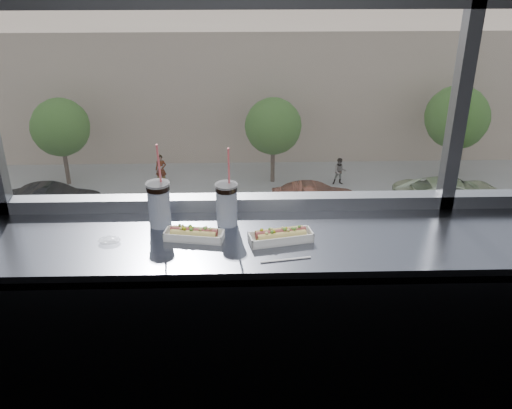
{
  "coord_description": "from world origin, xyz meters",
  "views": [
    {
      "loc": [
        0.07,
        -0.84,
        2.25
      ],
      "look_at": [
        0.13,
        1.23,
        1.25
      ],
      "focal_mm": 40.0,
      "sensor_mm": 36.0,
      "label": 1
    }
  ],
  "objects_px": {
    "car_near_d": "(390,278)",
    "tree_center": "(273,126)",
    "car_near_c": "(247,283)",
    "car_far_b": "(315,194)",
    "hotdog_tray_left": "(194,234)",
    "car_far_c": "(454,190)",
    "tree_right": "(457,118)",
    "car_far_a": "(52,196)",
    "soda_cup_left": "(159,202)",
    "soda_cup_right": "(227,202)",
    "loose_straw": "(286,260)",
    "pedestrian_a": "(161,167)",
    "pedestrian_c": "(340,169)",
    "hotdog_tray_right": "(281,236)",
    "car_near_b": "(52,285)",
    "wrapper": "(109,240)",
    "tree_left": "(60,127)"
  },
  "relations": [
    {
      "from": "car_near_d",
      "to": "tree_center",
      "type": "height_order",
      "value": "tree_center"
    },
    {
      "from": "car_near_c",
      "to": "car_far_b",
      "type": "bearing_deg",
      "value": -31.76
    },
    {
      "from": "hotdog_tray_left",
      "to": "car_far_c",
      "type": "xyz_separation_m",
      "value": [
        11.15,
        24.28,
        -10.96
      ]
    },
    {
      "from": "car_near_c",
      "to": "tree_right",
      "type": "xyz_separation_m",
      "value": [
        11.9,
        12.0,
        2.77
      ]
    },
    {
      "from": "car_far_a",
      "to": "car_near_d",
      "type": "relative_size",
      "value": 0.95
    },
    {
      "from": "tree_right",
      "to": "car_near_c",
      "type": "bearing_deg",
      "value": -134.76
    },
    {
      "from": "hotdog_tray_left",
      "to": "soda_cup_left",
      "type": "bearing_deg",
      "value": 149.49
    },
    {
      "from": "car_far_c",
      "to": "soda_cup_right",
      "type": "bearing_deg",
      "value": 154.81
    },
    {
      "from": "loose_straw",
      "to": "pedestrian_a",
      "type": "height_order",
      "value": "loose_straw"
    },
    {
      "from": "car_near_d",
      "to": "pedestrian_c",
      "type": "height_order",
      "value": "car_near_d"
    },
    {
      "from": "soda_cup_left",
      "to": "tree_center",
      "type": "relative_size",
      "value": 0.08
    },
    {
      "from": "hotdog_tray_right",
      "to": "car_near_b",
      "type": "relative_size",
      "value": 0.04
    },
    {
      "from": "car_far_b",
      "to": "soda_cup_left",
      "type": "bearing_deg",
      "value": 169.31
    },
    {
      "from": "car_far_b",
      "to": "pedestrian_c",
      "type": "relative_size",
      "value": 3.08
    },
    {
      "from": "car_far_c",
      "to": "pedestrian_c",
      "type": "distance_m",
      "value": 6.36
    },
    {
      "from": "wrapper",
      "to": "hotdog_tray_right",
      "type": "bearing_deg",
      "value": -0.62
    },
    {
      "from": "soda_cup_right",
      "to": "car_near_c",
      "type": "distance_m",
      "value": 19.65
    },
    {
      "from": "tree_left",
      "to": "car_far_b",
      "type": "bearing_deg",
      "value": -16.29
    },
    {
      "from": "loose_straw",
      "to": "car_near_c",
      "type": "height_order",
      "value": "loose_straw"
    },
    {
      "from": "car_near_b",
      "to": "tree_right",
      "type": "bearing_deg",
      "value": -63.96
    },
    {
      "from": "hotdog_tray_left",
      "to": "pedestrian_c",
      "type": "bearing_deg",
      "value": 87.63
    },
    {
      "from": "hotdog_tray_right",
      "to": "car_far_b",
      "type": "distance_m",
      "value": 26.97
    },
    {
      "from": "car_far_b",
      "to": "tree_center",
      "type": "distance_m",
      "value": 5.03
    },
    {
      "from": "car_far_b",
      "to": "car_near_c",
      "type": "bearing_deg",
      "value": 154.83
    },
    {
      "from": "soda_cup_right",
      "to": "tree_right",
      "type": "bearing_deg",
      "value": 66.64
    },
    {
      "from": "hotdog_tray_left",
      "to": "pedestrian_a",
      "type": "distance_m",
      "value": 30.58
    },
    {
      "from": "hotdog_tray_right",
      "to": "car_far_c",
      "type": "height_order",
      "value": "hotdog_tray_right"
    },
    {
      "from": "hotdog_tray_left",
      "to": "car_near_d",
      "type": "distance_m",
      "value": 20.5
    },
    {
      "from": "pedestrian_a",
      "to": "hotdog_tray_left",
      "type": "bearing_deg",
      "value": -81.21
    },
    {
      "from": "hotdog_tray_right",
      "to": "tree_center",
      "type": "xyz_separation_m",
      "value": [
        1.68,
        28.31,
        -8.75
      ]
    },
    {
      "from": "soda_cup_right",
      "to": "pedestrian_c",
      "type": "xyz_separation_m",
      "value": [
        5.7,
        27.64,
        -11.22
      ]
    },
    {
      "from": "hotdog_tray_left",
      "to": "hotdog_tray_right",
      "type": "relative_size",
      "value": 0.93
    },
    {
      "from": "soda_cup_right",
      "to": "tree_left",
      "type": "bearing_deg",
      "value": 109.26
    },
    {
      "from": "hotdog_tray_right",
      "to": "car_far_c",
      "type": "xyz_separation_m",
      "value": [
        10.79,
        24.31,
        -10.96
      ]
    },
    {
      "from": "car_far_a",
      "to": "car_far_c",
      "type": "height_order",
      "value": "car_far_c"
    },
    {
      "from": "hotdog_tray_right",
      "to": "tree_center",
      "type": "bearing_deg",
      "value": 74.66
    },
    {
      "from": "car_near_b",
      "to": "pedestrian_a",
      "type": "height_order",
      "value": "pedestrian_a"
    },
    {
      "from": "loose_straw",
      "to": "pedestrian_c",
      "type": "bearing_deg",
      "value": 69.27
    },
    {
      "from": "soda_cup_left",
      "to": "wrapper",
      "type": "bearing_deg",
      "value": -141.87
    },
    {
      "from": "hotdog_tray_right",
      "to": "loose_straw",
      "type": "xyz_separation_m",
      "value": [
        0.01,
        -0.15,
        -0.02
      ]
    },
    {
      "from": "soda_cup_right",
      "to": "car_far_c",
      "type": "height_order",
      "value": "soda_cup_right"
    },
    {
      "from": "car_near_c",
      "to": "car_near_d",
      "type": "distance_m",
      "value": 5.5
    },
    {
      "from": "car_near_c",
      "to": "car_far_c",
      "type": "bearing_deg",
      "value": -60.91
    },
    {
      "from": "soda_cup_right",
      "to": "tree_left",
      "type": "height_order",
      "value": "soda_cup_right"
    },
    {
      "from": "hotdog_tray_left",
      "to": "tree_right",
      "type": "height_order",
      "value": "hotdog_tray_left"
    },
    {
      "from": "loose_straw",
      "to": "car_near_c",
      "type": "relative_size",
      "value": 0.03
    },
    {
      "from": "soda_cup_right",
      "to": "car_far_b",
      "type": "bearing_deg",
      "value": 80.93
    },
    {
      "from": "car_near_d",
      "to": "pedestrian_a",
      "type": "height_order",
      "value": "car_near_d"
    },
    {
      "from": "soda_cup_right",
      "to": "car_near_c",
      "type": "xyz_separation_m",
      "value": [
        0.26,
        16.15,
        -11.19
      ]
    },
    {
      "from": "pedestrian_a",
      "to": "tree_left",
      "type": "height_order",
      "value": "tree_left"
    }
  ]
}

